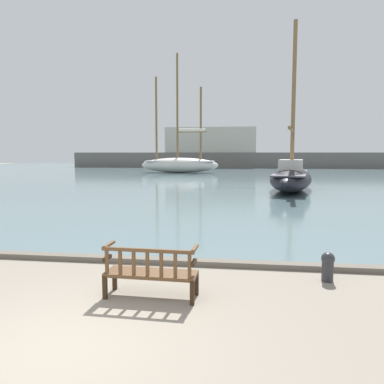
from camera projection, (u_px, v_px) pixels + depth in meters
name	position (u px, v px, depth m)	size (l,w,h in m)	color
ground_plane	(57.00, 349.00, 4.82)	(160.00, 160.00, 0.00)	gray
harbor_water	(225.00, 172.00, 48.17)	(100.00, 80.00, 0.08)	slate
quay_edge_kerb	(139.00, 260.00, 8.60)	(40.00, 0.30, 0.12)	#675F54
park_bench	(151.00, 271.00, 6.48)	(1.62, 0.58, 0.92)	#322113
sailboat_nearest_port	(180.00, 163.00, 45.75)	(9.59, 2.72, 14.24)	silver
sailboat_mid_starboard	(291.00, 177.00, 24.19)	(4.11, 9.49, 10.74)	black
mooring_bollard	(328.00, 265.00, 7.33)	(0.26, 0.26, 0.58)	#2D2D33
far_breakwater	(224.00, 155.00, 60.89)	(51.90, 2.40, 6.64)	#66605B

